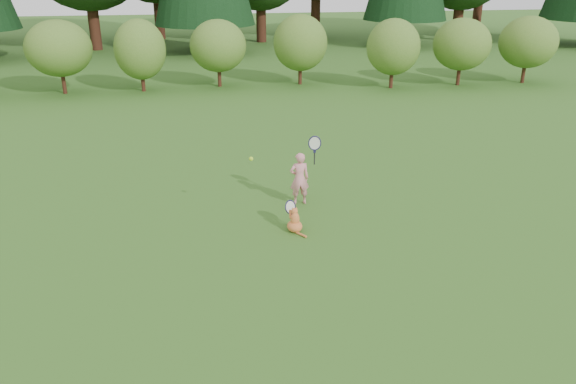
{
  "coord_description": "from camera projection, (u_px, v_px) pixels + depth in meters",
  "views": [
    {
      "loc": [
        -1.33,
        -7.99,
        4.29
      ],
      "look_at": [
        0.2,
        0.8,
        0.7
      ],
      "focal_mm": 35.0,
      "sensor_mm": 36.0,
      "label": 1
    }
  ],
  "objects": [
    {
      "name": "cat",
      "position": [
        295.0,
        219.0,
        9.72
      ],
      "size": [
        0.34,
        0.63,
        0.61
      ],
      "rotation": [
        0.0,
        0.0,
        0.12
      ],
      "color": "#CD5E27",
      "rests_on": "ground"
    },
    {
      "name": "ground",
      "position": [
        284.0,
        251.0,
        9.11
      ],
      "size": [
        100.0,
        100.0,
        0.0
      ],
      "primitive_type": "plane",
      "color": "#2F5517",
      "rests_on": "ground"
    },
    {
      "name": "shrub_row",
      "position": [
        225.0,
        52.0,
        20.47
      ],
      "size": [
        28.0,
        3.0,
        2.8
      ],
      "primitive_type": null,
      "color": "#3F6920",
      "rests_on": "ground"
    },
    {
      "name": "child",
      "position": [
        300.0,
        177.0,
        10.74
      ],
      "size": [
        0.57,
        0.29,
        1.55
      ],
      "rotation": [
        0.0,
        0.0,
        3.17
      ],
      "color": "pink",
      "rests_on": "ground"
    },
    {
      "name": "tennis_ball",
      "position": [
        251.0,
        159.0,
        9.71
      ],
      "size": [
        0.08,
        0.08,
        0.08
      ],
      "color": "#A3D318",
      "rests_on": "ground"
    }
  ]
}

